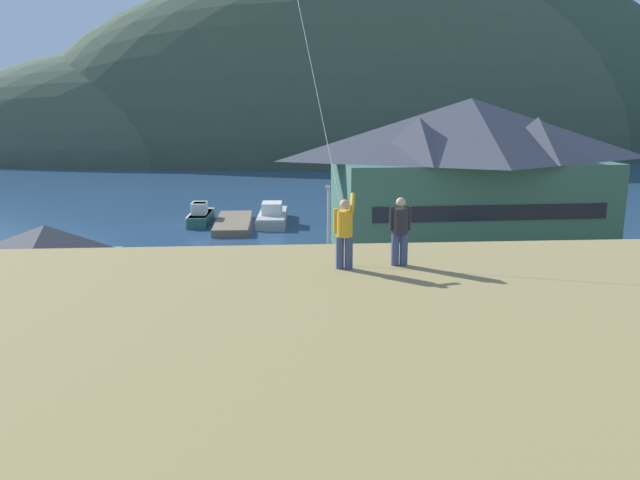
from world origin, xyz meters
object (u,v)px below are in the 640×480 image
at_px(parked_car_mid_row_far, 170,315).
at_px(parked_car_front_row_end, 297,310).
at_px(wharf_dock, 233,223).
at_px(moored_boat_outer_mooring, 272,216).
at_px(storage_shed_near_lot, 49,276).
at_px(harbor_lodge, 469,171).
at_px(parked_car_lone_by_shed, 449,346).
at_px(person_kite_flyer, 344,231).
at_px(person_companion, 400,229).
at_px(parked_car_front_row_red, 129,355).
at_px(moored_boat_inner_slip, 201,217).
at_px(moored_boat_wharfside, 200,216).
at_px(parking_light_pole, 328,235).
at_px(parked_car_back_row_left, 603,299).

bearing_deg(parked_car_mid_row_far, parked_car_front_row_end, 2.43).
xyz_separation_m(wharf_dock, moored_boat_outer_mooring, (3.70, 1.45, 0.37)).
height_order(storage_shed_near_lot, parked_car_mid_row_far, storage_shed_near_lot).
bearing_deg(harbor_lodge, parked_car_lone_by_shed, -108.76).
height_order(person_kite_flyer, person_companion, person_kite_flyer).
xyz_separation_m(parked_car_front_row_red, parked_car_lone_by_shed, (13.84, -0.08, 0.00)).
height_order(parked_car_front_row_red, parked_car_mid_row_far, same).
height_order(moored_boat_inner_slip, parked_car_mid_row_far, moored_boat_inner_slip).
distance_m(storage_shed_near_lot, moored_boat_wharfside, 29.01).
distance_m(harbor_lodge, parked_car_front_row_end, 22.12).
bearing_deg(parking_light_pole, wharf_dock, 106.95).
bearing_deg(parked_car_front_row_red, moored_boat_wharfside, 91.73).
relative_size(harbor_lodge, parking_light_pole, 3.20).
height_order(parked_car_mid_row_far, parking_light_pole, parking_light_pole).
xyz_separation_m(storage_shed_near_lot, parked_car_lone_by_shed, (19.10, -6.26, -1.80)).
relative_size(parked_car_lone_by_shed, person_companion, 2.49).
bearing_deg(parking_light_pole, harbor_lodge, 45.04).
xyz_separation_m(wharf_dock, parked_car_front_row_end, (5.07, -27.70, 0.71)).
xyz_separation_m(harbor_lodge, parking_light_pole, (-11.87, -11.89, -2.33)).
height_order(storage_shed_near_lot, parking_light_pole, parking_light_pole).
relative_size(moored_boat_wharfside, parked_car_front_row_red, 1.44).
bearing_deg(parked_car_lone_by_shed, parked_car_front_row_end, 141.03).
xyz_separation_m(wharf_dock, person_kite_flyer, (5.76, -43.12, 8.07)).
xyz_separation_m(parked_car_mid_row_far, parked_car_lone_by_shed, (12.93, -4.99, 0.00)).
relative_size(moored_boat_wharfside, moored_boat_inner_slip, 1.11).
relative_size(parked_car_mid_row_far, parking_light_pole, 0.62).
xyz_separation_m(wharf_dock, parked_car_back_row_left, (21.77, -27.01, 0.71)).
height_order(moored_boat_outer_mooring, parking_light_pole, parking_light_pole).
height_order(moored_boat_wharfside, parked_car_mid_row_far, moored_boat_wharfside).
bearing_deg(moored_boat_inner_slip, wharf_dock, -24.09).
height_order(parked_car_front_row_red, parking_light_pole, parking_light_pole).
bearing_deg(wharf_dock, parked_car_back_row_left, -51.14).
relative_size(harbor_lodge, wharf_dock, 2.16).
relative_size(moored_boat_inner_slip, parked_car_lone_by_shed, 1.30).
xyz_separation_m(parked_car_front_row_end, parked_car_lone_by_shed, (6.51, -5.27, 0.00)).
bearing_deg(moored_boat_outer_mooring, person_kite_flyer, -87.36).
bearing_deg(moored_boat_outer_mooring, parked_car_front_row_red, -99.86).
distance_m(wharf_dock, parked_car_front_row_red, 32.97).
relative_size(parked_car_front_row_red, parked_car_mid_row_far, 1.03).
relative_size(harbor_lodge, storage_shed_near_lot, 3.14).
relative_size(harbor_lodge, person_companion, 12.47).
bearing_deg(parked_car_lone_by_shed, person_companion, -113.86).
xyz_separation_m(parked_car_mid_row_far, person_companion, (8.54, -14.92, 7.33)).
xyz_separation_m(moored_boat_inner_slip, parked_car_front_row_red, (0.94, -34.32, 0.34)).
relative_size(person_kite_flyer, person_companion, 1.07).
bearing_deg(person_companion, parked_car_lone_by_shed, 66.14).
distance_m(parked_car_front_row_red, parked_car_mid_row_far, 5.00).
bearing_deg(storage_shed_near_lot, parking_light_pole, 13.54).
xyz_separation_m(wharf_dock, parked_car_lone_by_shed, (11.58, -32.97, 0.71)).
distance_m(parked_car_back_row_left, parking_light_pole, 15.47).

